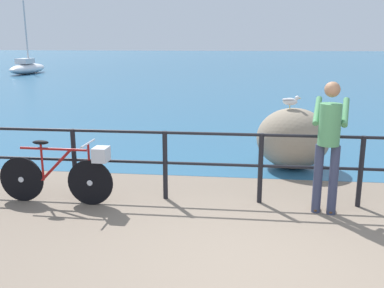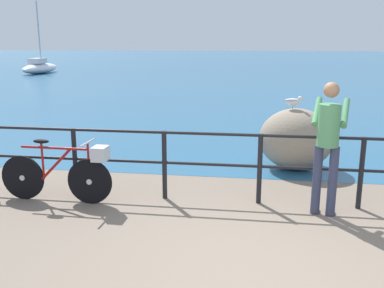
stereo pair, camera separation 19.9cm
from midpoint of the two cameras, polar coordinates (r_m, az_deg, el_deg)
ground_plane at (r=24.12m, az=8.91°, el=7.83°), size 120.00×120.00×0.10m
sea_surface at (r=52.12m, az=8.77°, el=10.90°), size 120.00×90.00×0.01m
promenade_railing at (r=6.18m, az=9.88°, el=-2.17°), size 8.34×0.07×1.02m
bicycle at (r=6.42m, az=-15.60°, el=-3.47°), size 1.70×0.48×0.92m
person_at_railing at (r=5.91m, az=18.40°, el=0.17°), size 0.55×0.67×1.78m
breakwater_boulder_main at (r=8.04m, az=14.25°, el=0.65°), size 1.32×1.20×1.10m
seagull at (r=7.88m, az=13.92°, el=5.52°), size 0.34×0.16×0.23m
sailboat at (r=32.58m, az=-19.28°, el=9.54°), size 1.32×4.41×4.90m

